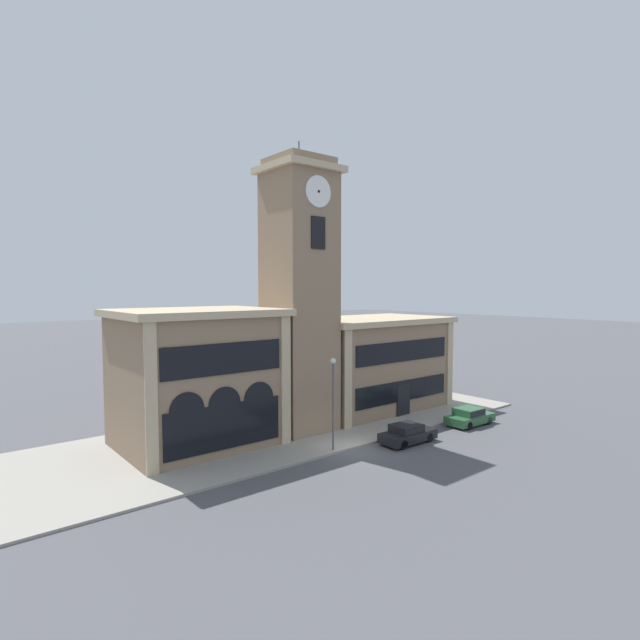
{
  "coord_description": "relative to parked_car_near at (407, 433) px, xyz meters",
  "views": [
    {
      "loc": [
        -21.53,
        -23.07,
        10.41
      ],
      "look_at": [
        0.19,
        3.48,
        8.21
      ],
      "focal_mm": 28.0,
      "sensor_mm": 36.0,
      "label": 1
    }
  ],
  "objects": [
    {
      "name": "ground_plane",
      "position": [
        -3.85,
        1.32,
        -0.68
      ],
      "size": [
        300.0,
        300.0,
        0.0
      ],
      "primitive_type": "plane",
      "color": "#4C4C51"
    },
    {
      "name": "sidewalk_kerb",
      "position": [
        -3.85,
        7.79,
        -0.61
      ],
      "size": [
        38.53,
        12.94,
        0.15
      ],
      "color": "gray",
      "rests_on": "ground_plane"
    },
    {
      "name": "clock_tower",
      "position": [
        -3.84,
        6.92,
        9.14
      ],
      "size": [
        4.94,
        4.94,
        20.75
      ],
      "color": "#897056",
      "rests_on": "ground_plane"
    },
    {
      "name": "town_hall_left_wing",
      "position": [
        -11.09,
        8.49,
        3.87
      ],
      "size": [
        10.35,
        8.16,
        9.05
      ],
      "color": "#897056",
      "rests_on": "ground_plane"
    },
    {
      "name": "town_hall_right_wing",
      "position": [
        5.0,
        8.5,
        3.28
      ],
      "size": [
        13.55,
        8.16,
        7.87
      ],
      "color": "#897056",
      "rests_on": "ground_plane"
    },
    {
      "name": "parked_car_near",
      "position": [
        0.0,
        0.0,
        0.0
      ],
      "size": [
        4.11,
        1.84,
        1.31
      ],
      "rotation": [
        0.0,
        0.0,
        -0.03
      ],
      "color": "black",
      "rests_on": "ground_plane"
    },
    {
      "name": "parked_car_mid",
      "position": [
        7.13,
        0.0,
        0.0
      ],
      "size": [
        4.07,
        1.96,
        1.32
      ],
      "rotation": [
        0.0,
        0.0,
        -0.03
      ],
      "color": "#285633",
      "rests_on": "ground_plane"
    },
    {
      "name": "street_lamp",
      "position": [
        -5.08,
        1.76,
        3.31
      ],
      "size": [
        0.36,
        0.36,
        5.87
      ],
      "color": "#4C4C51",
      "rests_on": "sidewalk_kerb"
    }
  ]
}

